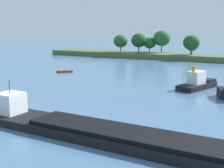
# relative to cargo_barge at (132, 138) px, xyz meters

# --- Properties ---
(treeline_island) EXTENTS (98.43, 13.57, 10.83)m
(treeline_island) POSITION_rel_cargo_barge_xyz_m (-27.80, 90.88, 1.84)
(treeline_island) COLOR #4C6038
(treeline_island) RESTS_ON ground
(cargo_barge) EXTENTS (43.88, 7.92, 5.61)m
(cargo_barge) POSITION_rel_cargo_barge_xyz_m (0.00, 0.00, 0.00)
(cargo_barge) COLOR black
(cargo_barge) RESTS_ON ground
(small_motorboat) EXTENTS (4.01, 3.80, 0.95)m
(small_motorboat) POSITION_rel_cargo_barge_xyz_m (-38.82, 41.69, -0.55)
(small_motorboat) COLOR maroon
(small_motorboat) RESTS_ON ground
(tugboat) EXTENTS (6.66, 10.80, 4.89)m
(tugboat) POSITION_rel_cargo_barge_xyz_m (-0.87, 35.16, 0.42)
(tugboat) COLOR black
(tugboat) RESTS_ON ground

